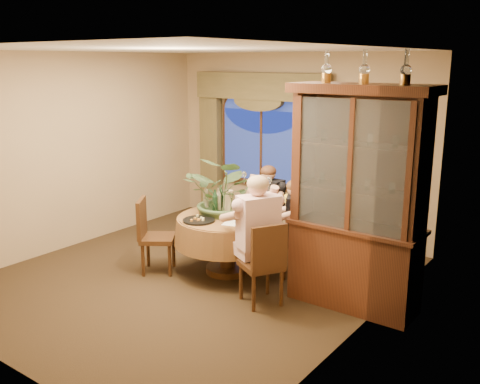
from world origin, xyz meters
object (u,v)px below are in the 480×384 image
Objects in this scene: stoneware_vase at (228,202)px; dining_table at (228,244)px; centerpiece_plant at (227,164)px; chair_back at (263,218)px; wine_bottle_3 at (206,198)px; oil_lamp_right at (406,67)px; wine_bottle_2 at (215,202)px; chair_back_right at (298,239)px; chair_right at (261,263)px; oil_lamp_center at (365,67)px; china_cabinet at (357,200)px; person_scarf at (296,229)px; oil_lamp_left at (327,66)px; person_pink at (258,238)px; olive_bowl at (229,216)px; chair_front_left at (158,236)px; wine_bottle_0 at (218,200)px; wine_bottle_1 at (221,197)px; person_back at (269,209)px.

dining_table is at bearing -57.76° from stoneware_vase.
chair_back is at bearing 89.84° from centerpiece_plant.
dining_table is at bearing -11.83° from wine_bottle_3.
oil_lamp_right is 1.03× the size of wine_bottle_2.
chair_back_right is (-1.36, 0.38, -2.14)m from oil_lamp_right.
chair_right is at bearing 117.97° from chair_back.
oil_lamp_center reaches higher than dining_table.
china_cabinet reaches higher than person_scarf.
stoneware_vase is (-1.38, 0.08, -1.71)m from oil_lamp_left.
oil_lamp_center is at bearing -36.09° from person_pink.
wine_bottle_2 and wine_bottle_3 have the same top height.
olive_bowl is at bearing -177.00° from oil_lamp_center.
china_cabinet is at bearing -36.09° from person_pink.
oil_lamp_left reaches higher than chair_back.
oil_lamp_center reaches higher than stoneware_vase.
chair_back is (-1.81, 0.88, -0.74)m from china_cabinet.
wine_bottle_2 reaches higher than stoneware_vase.
person_scarf is (0.86, -0.55, 0.15)m from chair_back.
stoneware_vase is (0.65, 0.66, 0.42)m from chair_front_left.
china_cabinet reaches higher than person_pink.
wine_bottle_3 is (-0.22, 0.01, 0.00)m from wine_bottle_0.
wine_bottle_1 is at bearing 175.53° from china_cabinet.
oil_lamp_left is at bearing 180.00° from oil_lamp_center.
wine_bottle_3 is at bearing 95.48° from person_pink.
oil_lamp_right reaches higher than stoneware_vase.
wine_bottle_0 is at bearing 91.66° from chair_right.
chair_back_right is 0.75× the size of person_back.
oil_lamp_center is 0.35× the size of chair_front_left.
dining_table is 1.92m from china_cabinet.
china_cabinet reaches higher than chair_back.
wine_bottle_0 is at bearing 91.49° from person_pink.
wine_bottle_0 is (-1.06, 0.57, 0.44)m from chair_right.
centerpiece_plant is (-1.81, 0.05, -1.22)m from oil_lamp_center.
chair_front_left is 2.91× the size of wine_bottle_0.
oil_lamp_center is at bearing -1.51° from centerpiece_plant.
chair_front_left is 0.97m from wine_bottle_1.
wine_bottle_0 reaches higher than dining_table.
wine_bottle_1 is at bearing 117.09° from wine_bottle_0.
chair_back_right is at bearing 34.23° from chair_right.
oil_lamp_right is (2.14, 0.06, 2.24)m from dining_table.
oil_lamp_center reaches higher than chair_right.
wine_bottle_2 reaches higher than chair_front_left.
oil_lamp_right reaches higher than wine_bottle_1.
olive_bowl is at bearing 89.97° from chair_right.
chair_front_left is at bearing 60.78° from chair_back.
dining_table is 0.55m from stoneware_vase.
stoneware_vase is at bearing 177.56° from china_cabinet.
oil_lamp_right is at bearing 2.39° from olive_bowl.
chair_back_right is 2.91× the size of wine_bottle_1.
centerpiece_plant reaches higher than wine_bottle_0.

